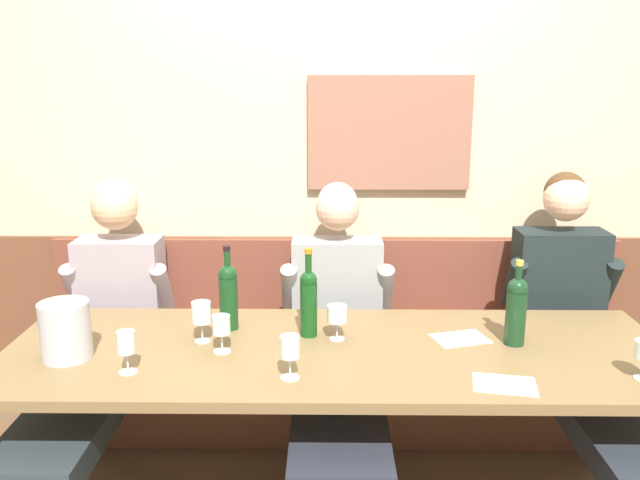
{
  "coord_description": "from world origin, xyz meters",
  "views": [
    {
      "loc": [
        -0.04,
        -2.24,
        1.74
      ],
      "look_at": [
        -0.07,
        0.44,
        1.08
      ],
      "focal_mm": 37.19,
      "sensor_mm": 36.0,
      "label": 1
    }
  ],
  "objects_px": {
    "wall_bench": "(335,375)",
    "wine_glass_near_bucket": "(290,348)",
    "person_center_left_seat": "(338,348)",
    "wine_glass_left_end": "(336,315)",
    "wine_bottle_clear_water": "(309,300)",
    "person_left_seat": "(583,341)",
    "ice_bucket": "(65,330)",
    "wine_bottle_amber_mid": "(228,294)",
    "wine_bottle_green_tall": "(516,309)",
    "dining_table": "(337,365)",
    "person_center_right_seat": "(98,339)",
    "wine_glass_by_bottle": "(221,327)",
    "wine_glass_mid_left": "(201,314)",
    "wine_glass_center_rear": "(126,344)"
  },
  "relations": [
    {
      "from": "dining_table",
      "to": "wine_glass_by_bottle",
      "type": "xyz_separation_m",
      "value": [
        -0.44,
        -0.04,
        0.17
      ]
    },
    {
      "from": "wine_bottle_green_tall",
      "to": "wine_glass_left_end",
      "type": "xyz_separation_m",
      "value": [
        -0.69,
        0.04,
        -0.04
      ]
    },
    {
      "from": "person_center_left_seat",
      "to": "wine_bottle_green_tall",
      "type": "xyz_separation_m",
      "value": [
        0.68,
        -0.24,
        0.27
      ]
    },
    {
      "from": "wine_glass_by_bottle",
      "to": "wine_bottle_amber_mid",
      "type": "bearing_deg",
      "value": 91.76
    },
    {
      "from": "person_left_seat",
      "to": "wine_bottle_clear_water",
      "type": "xyz_separation_m",
      "value": [
        -1.18,
        -0.19,
        0.25
      ]
    },
    {
      "from": "wall_bench",
      "to": "wine_bottle_green_tall",
      "type": "distance_m",
      "value": 1.11
    },
    {
      "from": "wine_glass_near_bucket",
      "to": "wine_glass_mid_left",
      "type": "bearing_deg",
      "value": 138.54
    },
    {
      "from": "ice_bucket",
      "to": "wine_bottle_amber_mid",
      "type": "bearing_deg",
      "value": 28.34
    },
    {
      "from": "dining_table",
      "to": "person_center_left_seat",
      "type": "relative_size",
      "value": 1.97
    },
    {
      "from": "person_left_seat",
      "to": "wine_glass_near_bucket",
      "type": "bearing_deg",
      "value": -155.0
    },
    {
      "from": "wall_bench",
      "to": "wine_glass_left_end",
      "type": "height_order",
      "value": "wall_bench"
    },
    {
      "from": "wall_bench",
      "to": "dining_table",
      "type": "xyz_separation_m",
      "value": [
        0.0,
        -0.7,
        0.38
      ]
    },
    {
      "from": "wine_bottle_amber_mid",
      "to": "wine_glass_by_bottle",
      "type": "height_order",
      "value": "wine_bottle_amber_mid"
    },
    {
      "from": "person_center_right_seat",
      "to": "wine_bottle_green_tall",
      "type": "bearing_deg",
      "value": -8.83
    },
    {
      "from": "person_center_right_seat",
      "to": "person_left_seat",
      "type": "distance_m",
      "value": 2.11
    },
    {
      "from": "person_left_seat",
      "to": "ice_bucket",
      "type": "bearing_deg",
      "value": -168.69
    },
    {
      "from": "wall_bench",
      "to": "wine_glass_center_rear",
      "type": "bearing_deg",
      "value": -128.94
    },
    {
      "from": "wine_bottle_clear_water",
      "to": "person_left_seat",
      "type": "bearing_deg",
      "value": 8.97
    },
    {
      "from": "dining_table",
      "to": "wine_glass_near_bucket",
      "type": "relative_size",
      "value": 16.48
    },
    {
      "from": "wine_glass_near_bucket",
      "to": "wine_bottle_clear_water",
      "type": "bearing_deg",
      "value": 82.18
    },
    {
      "from": "person_center_right_seat",
      "to": "person_center_left_seat",
      "type": "xyz_separation_m",
      "value": [
        1.05,
        -0.03,
        -0.02
      ]
    },
    {
      "from": "person_center_right_seat",
      "to": "person_left_seat",
      "type": "xyz_separation_m",
      "value": [
        2.11,
        -0.0,
        0.0
      ]
    },
    {
      "from": "wine_glass_mid_left",
      "to": "wine_glass_left_end",
      "type": "bearing_deg",
      "value": 3.13
    },
    {
      "from": "person_left_seat",
      "to": "wine_glass_left_end",
      "type": "relative_size",
      "value": 9.33
    },
    {
      "from": "wine_glass_left_end",
      "to": "wine_glass_center_rear",
      "type": "xyz_separation_m",
      "value": [
        -0.74,
        -0.31,
        0.01
      ]
    },
    {
      "from": "dining_table",
      "to": "wine_glass_left_end",
      "type": "distance_m",
      "value": 0.19
    },
    {
      "from": "wine_bottle_clear_water",
      "to": "wine_bottle_green_tall",
      "type": "relative_size",
      "value": 1.07
    },
    {
      "from": "dining_table",
      "to": "wine_bottle_green_tall",
      "type": "xyz_separation_m",
      "value": [
        0.69,
        0.05,
        0.21
      ]
    },
    {
      "from": "dining_table",
      "to": "person_left_seat",
      "type": "bearing_deg",
      "value": 16.57
    },
    {
      "from": "wine_glass_by_bottle",
      "to": "wine_bottle_clear_water",
      "type": "bearing_deg",
      "value": 27.35
    },
    {
      "from": "wall_bench",
      "to": "wine_glass_mid_left",
      "type": "xyz_separation_m",
      "value": [
        -0.53,
        -0.64,
        0.56
      ]
    },
    {
      "from": "ice_bucket",
      "to": "wine_glass_by_bottle",
      "type": "distance_m",
      "value": 0.57
    },
    {
      "from": "person_center_left_seat",
      "to": "wine_glass_left_end",
      "type": "distance_m",
      "value": 0.3
    },
    {
      "from": "wine_bottle_green_tall",
      "to": "wine_bottle_amber_mid",
      "type": "bearing_deg",
      "value": 172.43
    },
    {
      "from": "person_left_seat",
      "to": "wine_glass_by_bottle",
      "type": "distance_m",
      "value": 1.56
    },
    {
      "from": "dining_table",
      "to": "wine_bottle_green_tall",
      "type": "bearing_deg",
      "value": 4.48
    },
    {
      "from": "person_center_right_seat",
      "to": "wine_bottle_green_tall",
      "type": "xyz_separation_m",
      "value": [
        1.73,
        -0.27,
        0.25
      ]
    },
    {
      "from": "person_center_right_seat",
      "to": "wine_glass_center_rear",
      "type": "height_order",
      "value": "person_center_right_seat"
    },
    {
      "from": "wall_bench",
      "to": "wine_bottle_green_tall",
      "type": "xyz_separation_m",
      "value": [
        0.69,
        -0.64,
        0.59
      ]
    },
    {
      "from": "person_center_right_seat",
      "to": "wine_glass_by_bottle",
      "type": "height_order",
      "value": "person_center_right_seat"
    },
    {
      "from": "wall_bench",
      "to": "person_center_left_seat",
      "type": "bearing_deg",
      "value": -88.87
    },
    {
      "from": "person_center_left_seat",
      "to": "wine_bottle_amber_mid",
      "type": "xyz_separation_m",
      "value": [
        -0.45,
        -0.09,
        0.27
      ]
    },
    {
      "from": "dining_table",
      "to": "wine_bottle_clear_water",
      "type": "relative_size",
      "value": 7.07
    },
    {
      "from": "dining_table",
      "to": "person_center_left_seat",
      "type": "distance_m",
      "value": 0.3
    },
    {
      "from": "wine_bottle_amber_mid",
      "to": "wine_glass_near_bucket",
      "type": "xyz_separation_m",
      "value": [
        0.28,
        -0.46,
        -0.04
      ]
    },
    {
      "from": "wine_bottle_amber_mid",
      "to": "wine_glass_mid_left",
      "type": "distance_m",
      "value": 0.17
    },
    {
      "from": "wall_bench",
      "to": "wine_glass_near_bucket",
      "type": "height_order",
      "value": "wall_bench"
    },
    {
      "from": "person_center_right_seat",
      "to": "wine_bottle_amber_mid",
      "type": "xyz_separation_m",
      "value": [
        0.6,
        -0.12,
        0.25
      ]
    },
    {
      "from": "wine_bottle_green_tall",
      "to": "wine_glass_near_bucket",
      "type": "xyz_separation_m",
      "value": [
        -0.86,
        -0.31,
        -0.03
      ]
    },
    {
      "from": "wall_bench",
      "to": "wine_glass_by_bottle",
      "type": "height_order",
      "value": "wall_bench"
    }
  ]
}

